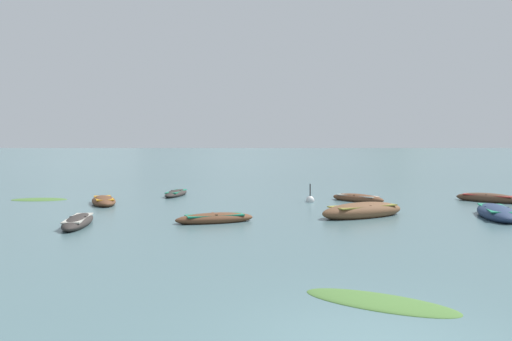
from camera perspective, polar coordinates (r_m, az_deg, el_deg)
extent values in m
plane|color=slate|center=(1506.91, -3.33, 2.69)|extent=(6000.00, 6000.00, 0.00)
cone|color=slate|center=(2556.83, -23.54, 7.09)|extent=(1692.53, 1692.53, 408.74)
cone|color=slate|center=(2463.86, -6.65, 7.05)|extent=(1314.01, 1314.01, 372.40)
cone|color=slate|center=(2328.83, 16.62, 5.47)|extent=(603.28, 603.28, 231.88)
ellipsoid|color=#4C3323|center=(28.91, 25.44, -2.96)|extent=(3.04, 3.23, 0.58)
cube|color=#B22D28|center=(28.89, 25.45, -2.62)|extent=(2.19, 2.33, 0.05)
cube|color=#4C3323|center=(28.89, 25.45, -2.52)|extent=(0.58, 0.53, 0.04)
ellipsoid|color=navy|center=(22.71, 26.20, -4.44)|extent=(2.60, 4.43, 0.64)
cube|color=#197A56|center=(22.68, 26.21, -3.96)|extent=(1.88, 3.19, 0.05)
cube|color=navy|center=(22.68, 26.21, -3.83)|extent=(0.89, 0.36, 0.04)
ellipsoid|color=#2D2826|center=(29.75, -9.29, -2.66)|extent=(1.51, 3.66, 0.43)
cube|color=#197A56|center=(29.74, -9.29, -2.41)|extent=(1.09, 2.64, 0.05)
cube|color=#2D2826|center=(29.74, -9.29, -2.31)|extent=(0.63, 0.18, 0.04)
ellipsoid|color=brown|center=(21.09, 12.33, -4.65)|extent=(4.35, 3.12, 0.76)
cube|color=olive|center=(21.07, 12.34, -4.04)|extent=(3.13, 2.25, 0.05)
cube|color=brown|center=(21.06, 12.34, -3.90)|extent=(0.50, 0.89, 0.04)
ellipsoid|color=brown|center=(26.18, -17.32, -3.43)|extent=(2.13, 3.57, 0.52)
cube|color=orange|center=(26.16, -17.32, -3.08)|extent=(1.54, 2.57, 0.05)
cube|color=brown|center=(26.16, -17.33, -2.98)|extent=(0.77, 0.32, 0.04)
ellipsoid|color=brown|center=(26.91, 11.75, -3.20)|extent=(2.82, 3.06, 0.50)
cube|color=#B7B2A3|center=(26.89, 11.75, -2.88)|extent=(2.03, 2.20, 0.05)
cube|color=brown|center=(26.89, 11.75, -2.78)|extent=(0.57, 0.50, 0.04)
ellipsoid|color=brown|center=(19.15, -4.83, -5.62)|extent=(3.26, 1.83, 0.46)
cube|color=#197A56|center=(19.13, -4.83, -5.21)|extent=(2.35, 1.31, 0.05)
cube|color=brown|center=(19.12, -4.83, -5.06)|extent=(0.27, 0.68, 0.04)
ellipsoid|color=#2D2826|center=(19.46, -20.01, -5.63)|extent=(1.14, 3.55, 0.47)
cube|color=#B7B2A3|center=(19.44, -20.02, -5.22)|extent=(0.82, 2.56, 0.05)
cube|color=#2D2826|center=(19.43, -20.02, -5.07)|extent=(0.60, 0.13, 0.04)
sphere|color=silver|center=(26.17, 6.32, -3.46)|extent=(0.45, 0.45, 0.45)
cylinder|color=black|center=(26.13, 6.32, -2.51)|extent=(0.06, 0.06, 0.87)
ellipsoid|color=#477033|center=(9.84, 14.14, -14.66)|extent=(3.07, 2.57, 0.14)
ellipsoid|color=#477033|center=(29.64, -23.94, -3.13)|extent=(3.11, 1.79, 0.14)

